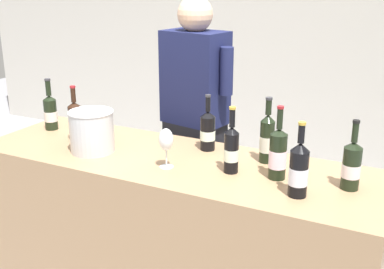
{
  "coord_description": "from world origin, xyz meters",
  "views": [
    {
      "loc": [
        1.16,
        -2.06,
        1.85
      ],
      "look_at": [
        0.12,
        0.0,
        1.08
      ],
      "focal_mm": 45.36,
      "sensor_mm": 36.0,
      "label": 1
    }
  ],
  "objects_px": {
    "wine_bottle_6": "(50,112)",
    "wine_bottle_1": "(352,165)",
    "wine_bottle_3": "(75,120)",
    "ice_bucket": "(92,131)",
    "person_server": "(195,136)",
    "wine_bottle_4": "(299,170)",
    "wine_bottle_5": "(208,131)",
    "wine_bottle_2": "(278,154)",
    "wine_bottle_0": "(231,149)",
    "wine_glass": "(166,141)",
    "wine_bottle_7": "(267,138)"
  },
  "relations": [
    {
      "from": "wine_bottle_4",
      "to": "wine_bottle_7",
      "type": "height_order",
      "value": "wine_bottle_7"
    },
    {
      "from": "ice_bucket",
      "to": "person_server",
      "type": "distance_m",
      "value": 0.77
    },
    {
      "from": "wine_bottle_6",
      "to": "wine_glass",
      "type": "relative_size",
      "value": 1.57
    },
    {
      "from": "wine_bottle_7",
      "to": "ice_bucket",
      "type": "bearing_deg",
      "value": -162.96
    },
    {
      "from": "wine_bottle_4",
      "to": "wine_bottle_6",
      "type": "distance_m",
      "value": 1.64
    },
    {
      "from": "wine_bottle_0",
      "to": "wine_bottle_5",
      "type": "height_order",
      "value": "wine_bottle_0"
    },
    {
      "from": "wine_bottle_3",
      "to": "wine_bottle_5",
      "type": "xyz_separation_m",
      "value": [
        0.75,
        0.2,
        -0.01
      ]
    },
    {
      "from": "ice_bucket",
      "to": "person_server",
      "type": "relative_size",
      "value": 0.14
    },
    {
      "from": "wine_bottle_3",
      "to": "wine_bottle_5",
      "type": "bearing_deg",
      "value": 15.06
    },
    {
      "from": "wine_bottle_5",
      "to": "wine_bottle_6",
      "type": "distance_m",
      "value": 1.03
    },
    {
      "from": "wine_bottle_5",
      "to": "wine_bottle_3",
      "type": "bearing_deg",
      "value": -164.94
    },
    {
      "from": "wine_bottle_2",
      "to": "person_server",
      "type": "relative_size",
      "value": 0.2
    },
    {
      "from": "wine_bottle_7",
      "to": "wine_bottle_0",
      "type": "bearing_deg",
      "value": -117.64
    },
    {
      "from": "ice_bucket",
      "to": "wine_bottle_3",
      "type": "bearing_deg",
      "value": 152.76
    },
    {
      "from": "wine_bottle_1",
      "to": "wine_bottle_3",
      "type": "distance_m",
      "value": 1.53
    },
    {
      "from": "wine_bottle_1",
      "to": "wine_glass",
      "type": "xyz_separation_m",
      "value": [
        -0.86,
        -0.15,
        0.03
      ]
    },
    {
      "from": "wine_bottle_3",
      "to": "wine_glass",
      "type": "distance_m",
      "value": 0.68
    },
    {
      "from": "wine_bottle_0",
      "to": "ice_bucket",
      "type": "bearing_deg",
      "value": -175.2
    },
    {
      "from": "wine_bottle_1",
      "to": "person_server",
      "type": "bearing_deg",
      "value": 151.94
    },
    {
      "from": "wine_bottle_2",
      "to": "wine_bottle_5",
      "type": "bearing_deg",
      "value": 155.47
    },
    {
      "from": "wine_bottle_3",
      "to": "wine_bottle_4",
      "type": "distance_m",
      "value": 1.35
    },
    {
      "from": "wine_bottle_6",
      "to": "wine_bottle_3",
      "type": "bearing_deg",
      "value": -19.5
    },
    {
      "from": "wine_bottle_4",
      "to": "ice_bucket",
      "type": "bearing_deg",
      "value": 177.57
    },
    {
      "from": "wine_bottle_1",
      "to": "wine_bottle_5",
      "type": "bearing_deg",
      "value": 167.57
    },
    {
      "from": "wine_bottle_5",
      "to": "wine_bottle_4",
      "type": "bearing_deg",
      "value": -30.55
    },
    {
      "from": "person_server",
      "to": "wine_bottle_6",
      "type": "bearing_deg",
      "value": -146.57
    },
    {
      "from": "wine_bottle_2",
      "to": "wine_bottle_3",
      "type": "bearing_deg",
      "value": 179.61
    },
    {
      "from": "wine_bottle_0",
      "to": "wine_bottle_3",
      "type": "xyz_separation_m",
      "value": [
        -0.98,
        0.04,
        0.0
      ]
    },
    {
      "from": "wine_bottle_4",
      "to": "wine_bottle_5",
      "type": "xyz_separation_m",
      "value": [
        -0.6,
        0.35,
        -0.01
      ]
    },
    {
      "from": "wine_bottle_2",
      "to": "wine_bottle_3",
      "type": "relative_size",
      "value": 1.1
    },
    {
      "from": "wine_bottle_2",
      "to": "wine_bottle_6",
      "type": "bearing_deg",
      "value": 175.91
    },
    {
      "from": "wine_bottle_3",
      "to": "wine_bottle_7",
      "type": "relative_size",
      "value": 0.95
    },
    {
      "from": "wine_bottle_1",
      "to": "ice_bucket",
      "type": "relative_size",
      "value": 1.31
    },
    {
      "from": "wine_bottle_6",
      "to": "wine_bottle_4",
      "type": "bearing_deg",
      "value": -8.73
    },
    {
      "from": "wine_bottle_0",
      "to": "wine_bottle_1",
      "type": "xyz_separation_m",
      "value": [
        0.55,
        0.06,
        -0.01
      ]
    },
    {
      "from": "wine_bottle_1",
      "to": "wine_bottle_4",
      "type": "height_order",
      "value": "wine_bottle_4"
    },
    {
      "from": "wine_bottle_0",
      "to": "wine_glass",
      "type": "xyz_separation_m",
      "value": [
        -0.31,
        -0.09,
        0.02
      ]
    },
    {
      "from": "wine_bottle_0",
      "to": "wine_bottle_6",
      "type": "relative_size",
      "value": 1.03
    },
    {
      "from": "wine_bottle_5",
      "to": "wine_bottle_0",
      "type": "bearing_deg",
      "value": -45.04
    },
    {
      "from": "wine_bottle_4",
      "to": "wine_bottle_5",
      "type": "relative_size",
      "value": 1.08
    },
    {
      "from": "wine_bottle_7",
      "to": "wine_glass",
      "type": "height_order",
      "value": "wine_bottle_7"
    },
    {
      "from": "wine_bottle_3",
      "to": "wine_bottle_6",
      "type": "height_order",
      "value": "wine_bottle_3"
    },
    {
      "from": "wine_bottle_1",
      "to": "wine_glass",
      "type": "distance_m",
      "value": 0.87
    },
    {
      "from": "wine_glass",
      "to": "wine_bottle_0",
      "type": "bearing_deg",
      "value": 15.74
    },
    {
      "from": "wine_bottle_0",
      "to": "wine_bottle_7",
      "type": "bearing_deg",
      "value": 62.36
    },
    {
      "from": "wine_bottle_7",
      "to": "wine_glass",
      "type": "relative_size",
      "value": 1.68
    },
    {
      "from": "wine_bottle_6",
      "to": "wine_bottle_1",
      "type": "bearing_deg",
      "value": -2.22
    },
    {
      "from": "wine_bottle_4",
      "to": "person_server",
      "type": "height_order",
      "value": "person_server"
    },
    {
      "from": "wine_bottle_2",
      "to": "wine_bottle_6",
      "type": "relative_size",
      "value": 1.11
    },
    {
      "from": "wine_bottle_7",
      "to": "wine_bottle_3",
      "type": "bearing_deg",
      "value": -171.06
    }
  ]
}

